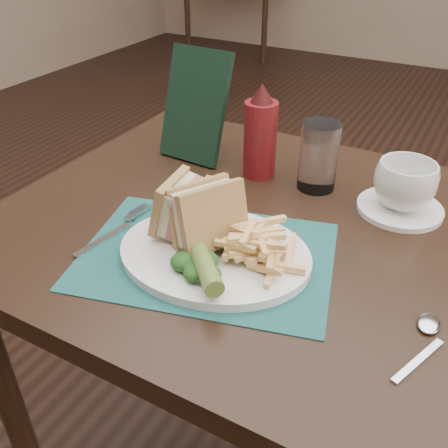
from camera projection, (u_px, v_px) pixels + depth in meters
name	position (u px, v px, depth m)	size (l,w,h in m)	color
floor	(317.00, 340.00, 1.64)	(7.00, 7.00, 0.00)	black
table_main	(254.00, 367.00, 1.07)	(0.90, 0.75, 0.75)	black
table_bg_left	(241.00, 8.00, 4.61)	(0.90, 0.75, 0.75)	black
placemat	(207.00, 255.00, 0.78)	(0.39, 0.28, 0.00)	#19524E
plate	(215.00, 254.00, 0.77)	(0.30, 0.24, 0.01)	white
sandwich_half_a	(169.00, 204.00, 0.79)	(0.06, 0.09, 0.09)	tan
sandwich_half_b	(201.00, 208.00, 0.76)	(0.06, 0.11, 0.10)	tan
kale_garnish	(198.00, 264.00, 0.71)	(0.11, 0.08, 0.03)	#183E16
pickle_spear	(204.00, 264.00, 0.70)	(0.03, 0.03, 0.12)	#58752C
fries_pile	(262.00, 239.00, 0.74)	(0.18, 0.20, 0.06)	#FCCD7E
fork	(116.00, 228.00, 0.83)	(0.03, 0.17, 0.01)	silver
spoon	(422.00, 345.00, 0.62)	(0.03, 0.15, 0.01)	silver
saucer	(400.00, 208.00, 0.89)	(0.15, 0.15, 0.01)	white
coffee_cup	(405.00, 185.00, 0.86)	(0.11, 0.11, 0.08)	white
drinking_glass	(319.00, 156.00, 0.93)	(0.07, 0.07, 0.13)	silver
ketchup_bottle	(260.00, 131.00, 0.96)	(0.06, 0.06, 0.19)	maroon
check_presenter	(195.00, 106.00, 1.03)	(0.14, 0.01, 0.23)	black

